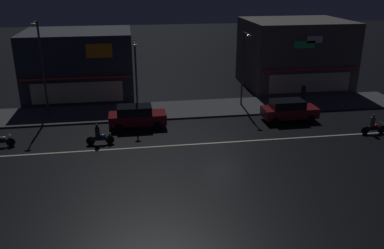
% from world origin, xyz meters
% --- Properties ---
extents(ground_plane, '(140.00, 140.00, 0.00)m').
position_xyz_m(ground_plane, '(0.00, 0.00, 0.00)').
color(ground_plane, black).
extents(lane_divider_stripe, '(33.80, 0.16, 0.01)m').
position_xyz_m(lane_divider_stripe, '(0.00, 0.00, 0.01)').
color(lane_divider_stripe, beige).
rests_on(lane_divider_stripe, ground).
extents(sidewalk_far, '(35.58, 4.68, 0.14)m').
position_xyz_m(sidewalk_far, '(0.00, 7.56, 0.07)').
color(sidewalk_far, '#424447').
rests_on(sidewalk_far, ground).
extents(storefront_left_block, '(9.72, 7.63, 6.11)m').
position_xyz_m(storefront_left_block, '(-10.67, 13.63, 3.05)').
color(storefront_left_block, '#2D333D').
rests_on(storefront_left_block, ground).
extents(storefront_center_block, '(9.98, 8.49, 6.68)m').
position_xyz_m(storefront_center_block, '(10.67, 14.07, 3.34)').
color(storefront_center_block, '#56514C').
rests_on(storefront_center_block, ground).
extents(streetlamp_west, '(0.44, 1.64, 7.59)m').
position_xyz_m(streetlamp_west, '(-12.85, 7.47, 4.59)').
color(streetlamp_west, '#47494C').
rests_on(streetlamp_west, sidewalk_far).
extents(streetlamp_mid, '(0.44, 1.64, 6.00)m').
position_xyz_m(streetlamp_mid, '(-5.61, 6.71, 3.75)').
color(streetlamp_mid, '#47494C').
rests_on(streetlamp_mid, sidewalk_far).
extents(streetlamp_east, '(0.44, 1.64, 6.36)m').
position_xyz_m(streetlamp_east, '(3.50, 7.71, 3.94)').
color(streetlamp_east, '#47494C').
rests_on(streetlamp_east, sidewalk_far).
extents(pedestrian_on_sidewalk, '(0.39, 0.39, 1.78)m').
position_xyz_m(pedestrian_on_sidewalk, '(9.02, 7.46, 0.96)').
color(pedestrian_on_sidewalk, '#232328').
rests_on(pedestrian_on_sidewalk, sidewalk_far).
extents(parked_car_near_kerb, '(4.30, 1.98, 1.67)m').
position_xyz_m(parked_car_near_kerb, '(-5.76, 4.10, 0.87)').
color(parked_car_near_kerb, maroon).
rests_on(parked_car_near_kerb, ground).
extents(parked_car_trailing, '(4.30, 1.98, 1.67)m').
position_xyz_m(parked_car_trailing, '(6.21, 3.68, 0.87)').
color(parked_car_trailing, maroon).
rests_on(parked_car_trailing, ground).
extents(motorcycle_lead, '(1.90, 0.60, 1.52)m').
position_xyz_m(motorcycle_lead, '(-8.42, 1.03, 0.63)').
color(motorcycle_lead, black).
rests_on(motorcycle_lead, ground).
extents(motorcycle_following, '(1.90, 0.60, 1.52)m').
position_xyz_m(motorcycle_following, '(11.18, -0.11, 0.63)').
color(motorcycle_following, black).
rests_on(motorcycle_following, ground).
extents(traffic_cone, '(0.36, 0.36, 0.55)m').
position_xyz_m(traffic_cone, '(-5.79, 4.26, 0.28)').
color(traffic_cone, orange).
rests_on(traffic_cone, ground).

